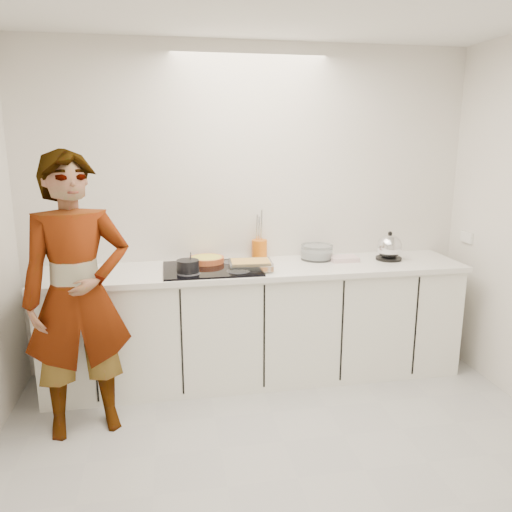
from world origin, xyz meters
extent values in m
cube|color=#B2B3B1|center=(0.00, 0.00, 0.00)|extent=(3.60, 3.20, 0.00)
cube|color=silver|center=(0.00, 1.60, 1.30)|extent=(3.60, 0.00, 2.60)
cube|color=white|center=(1.79, 1.33, 1.07)|extent=(0.02, 0.15, 0.09)
cube|color=white|center=(0.00, 1.28, 0.43)|extent=(3.20, 0.58, 0.87)
cube|color=white|center=(0.00, 1.28, 0.89)|extent=(3.24, 0.64, 0.04)
cube|color=black|center=(-0.35, 1.26, 0.92)|extent=(0.72, 0.54, 0.01)
cylinder|color=#C75A2D|center=(-0.37, 1.43, 0.95)|extent=(0.30, 0.30, 0.04)
cylinder|color=yellow|center=(-0.37, 1.43, 0.96)|extent=(0.26, 0.26, 0.01)
cylinder|color=black|center=(-0.53, 1.16, 0.97)|extent=(0.18, 0.18, 0.09)
cylinder|color=silver|center=(-0.51, 1.18, 1.01)|extent=(0.02, 0.07, 0.14)
cube|color=silver|center=(-0.07, 1.18, 0.95)|extent=(0.33, 0.25, 0.06)
cube|color=#E4B562|center=(-0.07, 1.18, 0.97)|extent=(0.30, 0.22, 0.02)
cylinder|color=silver|center=(0.52, 1.43, 0.97)|extent=(0.30, 0.30, 0.12)
cylinder|color=white|center=(0.52, 1.43, 0.95)|extent=(0.25, 0.25, 0.06)
cube|color=white|center=(0.72, 1.34, 0.93)|extent=(0.22, 0.16, 0.04)
cylinder|color=black|center=(1.10, 1.31, 0.92)|extent=(0.22, 0.22, 0.02)
sphere|color=silver|center=(1.10, 1.31, 1.02)|extent=(0.21, 0.21, 0.20)
sphere|color=black|center=(1.10, 1.31, 1.13)|extent=(0.04, 0.04, 0.03)
cylinder|color=orange|center=(0.07, 1.54, 0.99)|extent=(0.14, 0.14, 0.16)
imported|color=white|center=(-1.24, 0.75, 0.91)|extent=(0.74, 0.58, 1.81)
camera|label=1|loc=(-0.67, -2.37, 1.87)|focal=35.00mm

